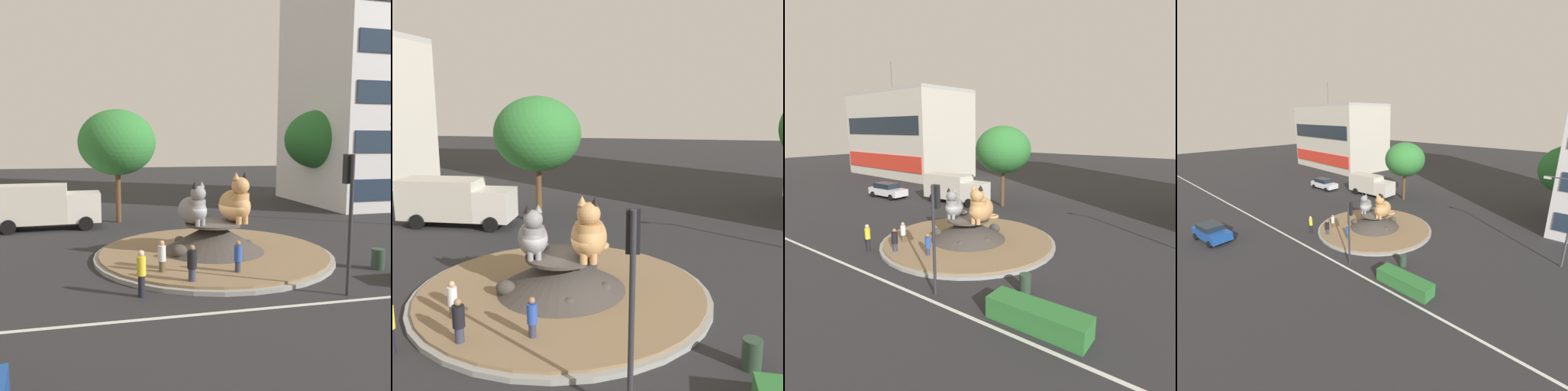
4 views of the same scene
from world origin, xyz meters
TOP-DOWN VIEW (x-y plane):
  - ground_plane at (0.00, 0.00)m, footprint 160.00×160.00m
  - roundabout_island at (-0.00, 0.01)m, footprint 11.52×11.52m
  - cat_statue_grey at (-1.04, -0.21)m, footprint 1.72×2.37m
  - cat_statue_calico at (1.11, -0.09)m, footprint 1.72×2.67m
  - traffic_light_mast at (3.27, -6.38)m, footprint 0.35×0.46m
  - broadleaf_tree_behind_island at (-4.01, 10.38)m, footprint 5.31×5.31m
  - pedestrian_black_shirt at (-2.07, -4.45)m, footprint 0.37×0.37m
  - pedestrian_blue_shirt at (0.01, -3.74)m, footprint 0.32×0.32m
  - pedestrian_white_shirt at (-3.00, -3.01)m, footprint 0.32×0.32m
  - delivery_box_truck at (-8.92, 8.89)m, footprint 7.04×2.89m
  - litter_bin at (6.47, -3.80)m, footprint 0.56×0.56m

SIDE VIEW (x-z plane):
  - ground_plane at x=0.00m, z-range 0.00..0.00m
  - litter_bin at x=6.47m, z-range 0.00..0.90m
  - roundabout_island at x=0.00m, z-range -0.28..1.39m
  - pedestrian_white_shirt at x=-3.00m, z-range 0.05..1.64m
  - pedestrian_blue_shirt at x=0.01m, z-range 0.05..1.64m
  - pedestrian_black_shirt at x=-2.07m, z-range 0.04..1.73m
  - delivery_box_truck at x=-8.92m, z-range 0.13..3.01m
  - cat_statue_grey at x=-1.04m, z-range 1.39..3.47m
  - cat_statue_calico at x=1.11m, z-range 1.33..3.82m
  - traffic_light_mast at x=3.27m, z-range 1.01..6.13m
  - broadleaf_tree_behind_island at x=-4.01m, z-range 1.64..9.46m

